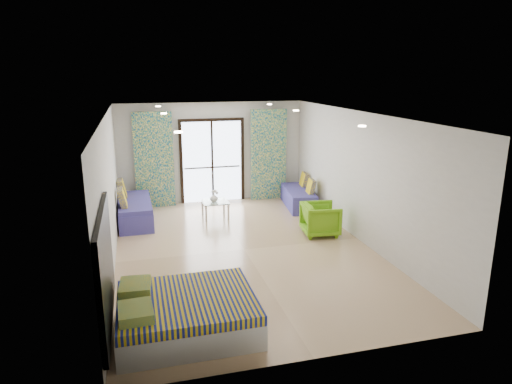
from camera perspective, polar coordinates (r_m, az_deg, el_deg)
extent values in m
cube|color=black|center=(12.31, -5.61, 8.97)|extent=(1.76, 0.08, 0.08)
cube|color=black|center=(12.37, -9.33, 3.53)|extent=(0.08, 0.08, 2.20)
cube|color=black|center=(12.63, -1.71, 3.96)|extent=(0.08, 0.08, 2.20)
cube|color=black|center=(12.47, -5.48, 3.75)|extent=(0.05, 0.06, 2.20)
cube|color=#595451|center=(12.52, -5.48, 3.10)|extent=(1.52, 0.03, 0.04)
cube|color=silver|center=(12.16, -12.62, 3.89)|extent=(1.00, 0.10, 2.50)
cube|color=silver|center=(12.65, 1.57, 4.66)|extent=(1.00, 0.10, 2.50)
cylinder|color=#FFE0B2|center=(6.45, -9.67, 7.40)|extent=(0.12, 0.12, 0.02)
cylinder|color=#FFE0B2|center=(7.26, 13.12, 8.04)|extent=(0.12, 0.12, 0.02)
cylinder|color=#FFE0B2|center=(9.43, -11.45, 9.60)|extent=(0.12, 0.12, 0.02)
cylinder|color=#FFE0B2|center=(10.00, 5.02, 10.12)|extent=(0.12, 0.12, 0.02)
cylinder|color=#FFE0B2|center=(11.42, -12.13, 10.43)|extent=(0.12, 0.12, 0.02)
cylinder|color=#FFE0B2|center=(11.89, 1.70, 10.91)|extent=(0.12, 0.12, 0.02)
cube|color=black|center=(6.19, -18.30, -9.09)|extent=(0.06, 2.10, 1.50)
cube|color=silver|center=(7.35, -17.89, -5.22)|extent=(0.02, 0.10, 0.10)
cube|color=silver|center=(6.58, -8.54, -15.39)|extent=(1.86, 1.49, 0.37)
cube|color=navy|center=(6.46, -8.63, -13.42)|extent=(1.85, 1.52, 0.14)
cube|color=#166659|center=(6.06, -14.80, -14.33)|extent=(0.45, 0.53, 0.13)
cube|color=#166659|center=(6.69, -14.86, -11.42)|extent=(0.45, 0.54, 0.13)
cube|color=#413C8F|center=(11.23, -14.84, -2.59)|extent=(0.79, 1.95, 0.43)
cube|color=#413C8F|center=(11.16, -14.94, -1.27)|extent=(0.78, 1.91, 0.11)
cube|color=navy|center=(10.66, -16.40, -0.74)|extent=(0.23, 0.49, 0.45)
cube|color=navy|center=(11.53, -16.41, 0.42)|extent=(0.23, 0.49, 0.45)
cube|color=#413C8F|center=(12.16, 5.32, -0.96)|extent=(0.87, 1.76, 0.37)
cube|color=#413C8F|center=(12.10, 5.34, 0.11)|extent=(0.86, 1.72, 0.09)
cube|color=navy|center=(11.73, 6.89, 0.68)|extent=(0.24, 0.44, 0.39)
cube|color=navy|center=(12.47, 6.03, 1.55)|extent=(0.24, 0.44, 0.39)
cylinder|color=silver|center=(10.94, -6.25, -2.71)|extent=(0.05, 0.05, 0.40)
cylinder|color=silver|center=(11.03, -3.47, -2.49)|extent=(0.05, 0.05, 0.40)
cylinder|color=silver|center=(11.45, -6.70, -1.92)|extent=(0.05, 0.05, 0.40)
cylinder|color=silver|center=(11.54, -4.04, -1.72)|extent=(0.05, 0.05, 0.40)
cube|color=#8CA59E|center=(11.18, -5.14, -1.22)|extent=(0.63, 0.63, 0.02)
sphere|color=white|center=(11.13, -4.91, -0.11)|extent=(0.07, 0.07, 0.07)
sphere|color=white|center=(11.17, -5.21, 0.04)|extent=(0.07, 0.07, 0.07)
sphere|color=white|center=(11.10, -5.42, 0.06)|extent=(0.07, 0.07, 0.07)
sphere|color=white|center=(11.06, -5.12, 0.11)|extent=(0.07, 0.07, 0.07)
imported|color=white|center=(11.13, -5.29, -0.71)|extent=(0.24, 0.25, 0.20)
imported|color=#6AB116|center=(10.08, 8.07, -3.20)|extent=(0.78, 0.82, 0.77)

